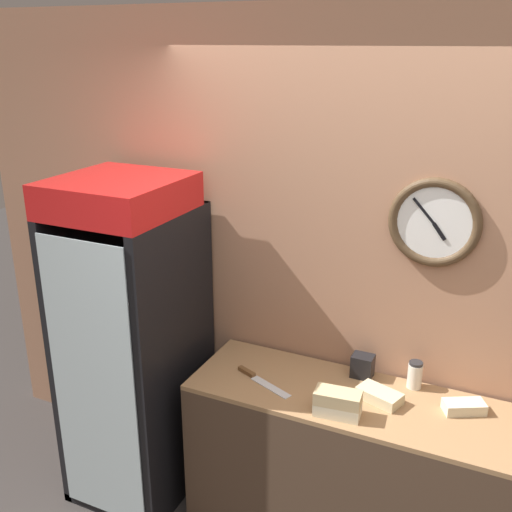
{
  "coord_description": "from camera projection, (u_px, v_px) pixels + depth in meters",
  "views": [
    {
      "loc": [
        0.55,
        -1.66,
        2.53
      ],
      "look_at": [
        -0.66,
        0.92,
        1.49
      ],
      "focal_mm": 42.0,
      "sensor_mm": 36.0,
      "label": 1
    }
  ],
  "objects": [
    {
      "name": "chefs_knife",
      "position": [
        256.0,
        378.0,
        3.09
      ],
      "size": [
        0.35,
        0.17,
        0.02
      ],
      "color": "silver",
      "rests_on": "prep_counter"
    },
    {
      "name": "sandwich_stack_bottom",
      "position": [
        337.0,
        409.0,
        2.78
      ],
      "size": [
        0.22,
        0.13,
        0.06
      ],
      "color": "beige",
      "rests_on": "prep_counter"
    },
    {
      "name": "sandwich_flat_left",
      "position": [
        379.0,
        396.0,
        2.9
      ],
      "size": [
        0.24,
        0.18,
        0.06
      ],
      "color": "beige",
      "rests_on": "prep_counter"
    },
    {
      "name": "napkin_dispenser",
      "position": [
        363.0,
        366.0,
        3.1
      ],
      "size": [
        0.11,
        0.09,
        0.12
      ],
      "color": "black",
      "rests_on": "prep_counter"
    },
    {
      "name": "condiment_jar",
      "position": [
        415.0,
        375.0,
        2.99
      ],
      "size": [
        0.07,
        0.07,
        0.14
      ],
      "color": "silver",
      "rests_on": "prep_counter"
    },
    {
      "name": "wall_back",
      "position": [
        394.0,
        286.0,
        3.01
      ],
      "size": [
        5.2,
        0.1,
        2.7
      ],
      "color": "#AD7A5B",
      "rests_on": "ground_plane"
    },
    {
      "name": "beverage_cooler",
      "position": [
        138.0,
        326.0,
        3.35
      ],
      "size": [
        0.62,
        0.72,
        1.87
      ],
      "color": "black",
      "rests_on": "ground_plane"
    },
    {
      "name": "sandwich_stack_middle",
      "position": [
        338.0,
        398.0,
        2.76
      ],
      "size": [
        0.22,
        0.13,
        0.06
      ],
      "color": "tan",
      "rests_on": "sandwich_stack_bottom"
    },
    {
      "name": "prep_counter",
      "position": [
        365.0,
        474.0,
        3.05
      ],
      "size": [
        1.81,
        0.55,
        0.88
      ],
      "color": "#4C3828",
      "rests_on": "ground_plane"
    },
    {
      "name": "sandwich_flat_right",
      "position": [
        464.0,
        407.0,
        2.81
      ],
      "size": [
        0.21,
        0.17,
        0.05
      ],
      "color": "beige",
      "rests_on": "prep_counter"
    }
  ]
}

